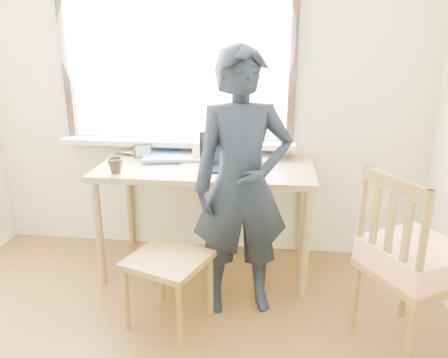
# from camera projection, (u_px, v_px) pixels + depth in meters

# --- Properties ---
(room_shell) EXTENTS (3.52, 4.02, 2.61)m
(room_shell) POSITION_uv_depth(u_px,v_px,m) (116.00, 61.00, 1.60)
(room_shell) COLOR beige
(room_shell) RESTS_ON ground
(desk) EXTENTS (1.55, 0.78, 0.83)m
(desk) POSITION_uv_depth(u_px,v_px,m) (207.00, 176.00, 3.21)
(desk) COLOR olive
(desk) RESTS_ON ground
(laptop) EXTENTS (0.41, 0.36, 0.24)m
(laptop) POSITION_uv_depth(u_px,v_px,m) (225.00, 159.00, 3.12)
(laptop) COLOR black
(laptop) RESTS_ON desk
(mug_white) EXTENTS (0.13, 0.13, 0.09)m
(mug_white) POSITION_uv_depth(u_px,v_px,m) (200.00, 153.00, 3.32)
(mug_white) COLOR white
(mug_white) RESTS_ON desk
(mug_dark) EXTENTS (0.15, 0.15, 0.10)m
(mug_dark) POSITION_uv_depth(u_px,v_px,m) (116.00, 166.00, 2.98)
(mug_dark) COLOR black
(mug_dark) RESTS_ON desk
(mouse) EXTENTS (0.08, 0.06, 0.03)m
(mouse) POSITION_uv_depth(u_px,v_px,m) (262.00, 169.00, 3.04)
(mouse) COLOR black
(mouse) RESTS_ON desk
(desk_clutter) EXTENTS (0.76, 0.53, 0.05)m
(desk_clutter) POSITION_uv_depth(u_px,v_px,m) (189.00, 154.00, 3.38)
(desk_clutter) COLOR maroon
(desk_clutter) RESTS_ON desk
(book_a) EXTENTS (0.31, 0.36, 0.03)m
(book_a) POSITION_uv_depth(u_px,v_px,m) (165.00, 153.00, 3.46)
(book_a) COLOR white
(book_a) RESTS_ON desk
(book_b) EXTENTS (0.22, 0.29, 0.02)m
(book_b) POSITION_uv_depth(u_px,v_px,m) (253.00, 156.00, 3.37)
(book_b) COLOR white
(book_b) RESTS_ON desk
(picture_frame) EXTENTS (0.13, 0.08, 0.11)m
(picture_frame) POSITION_uv_depth(u_px,v_px,m) (143.00, 152.00, 3.32)
(picture_frame) COLOR black
(picture_frame) RESTS_ON desk
(work_chair) EXTENTS (0.56, 0.55, 0.45)m
(work_chair) POSITION_uv_depth(u_px,v_px,m) (168.00, 267.00, 2.66)
(work_chair) COLOR olive
(work_chair) RESTS_ON ground
(side_chair) EXTENTS (0.65, 0.66, 1.06)m
(side_chair) POSITION_uv_depth(u_px,v_px,m) (412.00, 260.00, 2.39)
(side_chair) COLOR olive
(side_chair) RESTS_ON ground
(person) EXTENTS (0.69, 0.54, 1.69)m
(person) POSITION_uv_depth(u_px,v_px,m) (242.00, 186.00, 2.70)
(person) COLOR black
(person) RESTS_ON ground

